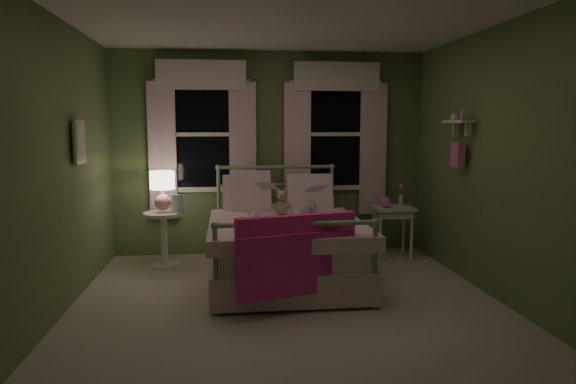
{
  "coord_description": "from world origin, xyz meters",
  "views": [
    {
      "loc": [
        -0.54,
        -4.52,
        1.64
      ],
      "look_at": [
        0.05,
        0.5,
        1.0
      ],
      "focal_mm": 32.0,
      "sensor_mm": 36.0,
      "label": 1
    }
  ],
  "objects": [
    {
      "name": "room_shell",
      "position": [
        0.0,
        0.0,
        1.3
      ],
      "size": [
        4.2,
        4.2,
        4.2
      ],
      "color": "beige",
      "rests_on": "ground"
    },
    {
      "name": "bed",
      "position": [
        0.04,
        0.84,
        0.38
      ],
      "size": [
        1.58,
        2.04,
        1.18
      ],
      "color": "white",
      "rests_on": "ground"
    },
    {
      "name": "pink_throw",
      "position": [
        0.05,
        -0.18,
        0.61
      ],
      "size": [
        1.09,
        0.42,
        0.71
      ],
      "color": "#FF319C",
      "rests_on": "bed"
    },
    {
      "name": "child_left",
      "position": [
        -0.23,
        1.27,
        0.9
      ],
      "size": [
        0.26,
        0.19,
        0.67
      ],
      "primitive_type": "imported",
      "rotation": [
        0.0,
        0.0,
        3.01
      ],
      "color": "#F7D1DD",
      "rests_on": "bed"
    },
    {
      "name": "child_right",
      "position": [
        0.33,
        1.27,
        0.94
      ],
      "size": [
        0.38,
        0.32,
        0.73
      ],
      "primitive_type": "imported",
      "rotation": [
        0.0,
        0.0,
        3.02
      ],
      "color": "#F7D1DD",
      "rests_on": "bed"
    },
    {
      "name": "book_left",
      "position": [
        -0.23,
        1.02,
        0.96
      ],
      "size": [
        0.22,
        0.16,
        0.26
      ],
      "primitive_type": "imported",
      "rotation": [
        1.22,
        0.0,
        -0.25
      ],
      "color": "beige",
      "rests_on": "child_left"
    },
    {
      "name": "book_right",
      "position": [
        0.33,
        1.02,
        0.92
      ],
      "size": [
        0.21,
        0.15,
        0.26
      ],
      "primitive_type": "imported",
      "rotation": [
        1.22,
        0.0,
        0.19
      ],
      "color": "beige",
      "rests_on": "child_right"
    },
    {
      "name": "teddy_bear",
      "position": [
        0.05,
        1.11,
        0.79
      ],
      "size": [
        0.22,
        0.17,
        0.3
      ],
      "color": "tan",
      "rests_on": "bed"
    },
    {
      "name": "nightstand_left",
      "position": [
        -1.3,
        1.53,
        0.42
      ],
      "size": [
        0.46,
        0.46,
        0.65
      ],
      "color": "white",
      "rests_on": "ground"
    },
    {
      "name": "table_lamp",
      "position": [
        -1.3,
        1.53,
        0.95
      ],
      "size": [
        0.29,
        0.29,
        0.46
      ],
      "color": "#DA8184",
      "rests_on": "nightstand_left"
    },
    {
      "name": "book_nightstand",
      "position": [
        -1.2,
        1.45,
        0.66
      ],
      "size": [
        0.23,
        0.26,
        0.02
      ],
      "primitive_type": "imported",
      "rotation": [
        0.0,
        0.0,
        -0.32
      ],
      "color": "beige",
      "rests_on": "nightstand_left"
    },
    {
      "name": "nightstand_right",
      "position": [
        1.51,
        1.63,
        0.55
      ],
      "size": [
        0.5,
        0.4,
        0.64
      ],
      "color": "white",
      "rests_on": "ground"
    },
    {
      "name": "pink_toy",
      "position": [
        1.41,
        1.62,
        0.71
      ],
      "size": [
        0.14,
        0.19,
        0.14
      ],
      "color": "pink",
      "rests_on": "nightstand_right"
    },
    {
      "name": "bud_vase",
      "position": [
        1.63,
        1.68,
        0.79
      ],
      "size": [
        0.06,
        0.06,
        0.28
      ],
      "color": "white",
      "rests_on": "nightstand_right"
    },
    {
      "name": "window_left",
      "position": [
        -0.85,
        2.03,
        1.62
      ],
      "size": [
        1.34,
        0.13,
        1.96
      ],
      "color": "black",
      "rests_on": "room_shell"
    },
    {
      "name": "window_right",
      "position": [
        0.85,
        2.03,
        1.62
      ],
      "size": [
        1.34,
        0.13,
        1.96
      ],
      "color": "black",
      "rests_on": "room_shell"
    },
    {
      "name": "wall_shelf",
      "position": [
        1.9,
        0.7,
        1.52
      ],
      "size": [
        0.15,
        0.5,
        0.6
      ],
      "color": "white",
      "rests_on": "room_shell"
    },
    {
      "name": "framed_picture",
      "position": [
        -1.95,
        0.6,
        1.5
      ],
      "size": [
        0.03,
        0.32,
        0.42
      ],
      "color": "beige",
      "rests_on": "room_shell"
    }
  ]
}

